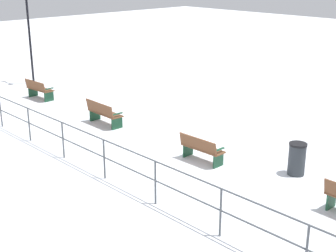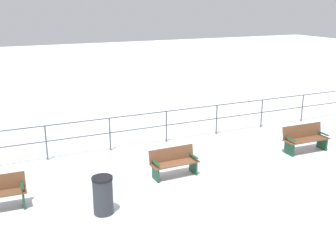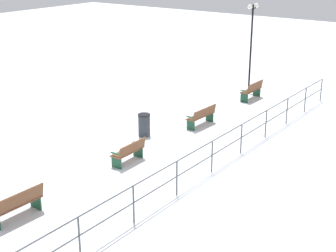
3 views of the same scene
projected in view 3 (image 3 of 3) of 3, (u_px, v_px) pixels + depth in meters
ground_plane at (125, 162)px, 18.39m from camera, size 80.00×80.00×0.00m
bench_nearest at (252, 90)px, 25.69m from camera, size 0.51×1.56×0.93m
bench_second at (202, 116)px, 21.89m from camera, size 0.54×1.66×0.85m
bench_third at (129, 152)px, 18.14m from camera, size 0.55×1.43×0.82m
bench_fourth at (17, 204)px, 14.38m from camera, size 0.62×1.62×0.90m
lamppost_near at (252, 28)px, 27.16m from camera, size 0.26×0.98×4.51m
waterfront_railing at (195, 161)px, 16.46m from camera, size 0.05×23.17×1.17m
trash_bin at (144, 125)px, 20.73m from camera, size 0.51×0.51×0.94m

